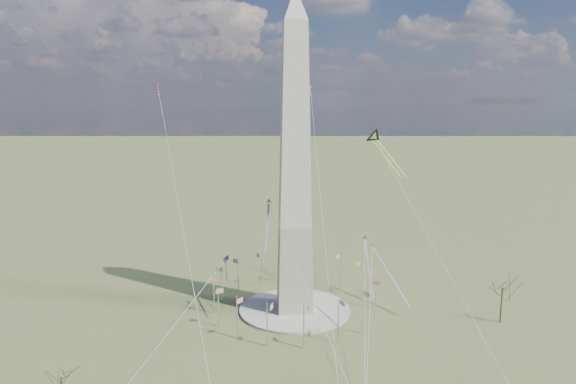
{
  "coord_description": "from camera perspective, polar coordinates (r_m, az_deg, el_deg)",
  "views": [
    {
      "loc": [
        -15.35,
        -157.35,
        67.47
      ],
      "look_at": [
        -2.15,
        0.0,
        39.41
      ],
      "focal_mm": 32.0,
      "sensor_mm": 36.0,
      "label": 1
    }
  ],
  "objects": [
    {
      "name": "tree_far",
      "position": [
        130.55,
        -23.92,
        -18.09
      ],
      "size": [
        6.19,
        6.19,
        10.83
      ],
      "color": "#413427",
      "rests_on": "ground"
    },
    {
      "name": "tree_near",
      "position": [
        171.95,
        22.75,
        -9.52
      ],
      "size": [
        9.69,
        9.69,
        16.95
      ],
      "color": "#413427",
      "rests_on": "ground"
    },
    {
      "name": "washington_monument",
      "position": [
        159.3,
        0.77,
        3.04
      ],
      "size": [
        15.56,
        15.56,
        100.0
      ],
      "color": "#AAA68F",
      "rests_on": "plaza"
    },
    {
      "name": "kite_small_white",
      "position": [
        209.35,
        2.49,
        11.46
      ],
      "size": [
        1.14,
        1.87,
        4.3
      ],
      "rotation": [
        0.0,
        0.0,
        2.76
      ],
      "color": "white",
      "rests_on": "ground"
    },
    {
      "name": "plaza",
      "position": [
        171.73,
        0.73,
        -12.91
      ],
      "size": [
        36.0,
        36.0,
        0.8
      ],
      "primitive_type": "cylinder",
      "color": "#A29A94",
      "rests_on": "ground"
    },
    {
      "name": "kite_small_red",
      "position": [
        196.43,
        -14.31,
        11.39
      ],
      "size": [
        1.4,
        2.01,
        4.2
      ],
      "rotation": [
        0.0,
        0.0,
        2.4
      ],
      "color": "red",
      "rests_on": "ground"
    },
    {
      "name": "kite_delta_black",
      "position": [
        179.42,
        9.73,
        5.81
      ],
      "size": [
        11.3,
        18.54,
        15.27
      ],
      "rotation": [
        0.0,
        0.0,
        3.54
      ],
      "color": "black",
      "rests_on": "ground"
    },
    {
      "name": "kite_streamer_left",
      "position": [
        159.79,
        8.85,
        -7.42
      ],
      "size": [
        3.11,
        20.79,
        14.27
      ],
      "rotation": [
        0.0,
        0.0,
        3.05
      ],
      "color": "#FF2F28",
      "rests_on": "ground"
    },
    {
      "name": "ground",
      "position": [
        171.89,
        0.73,
        -13.03
      ],
      "size": [
        2000.0,
        2000.0,
        0.0
      ],
      "primitive_type": "plane",
      "color": "brown",
      "rests_on": "ground"
    },
    {
      "name": "kite_diamond_purple",
      "position": [
        166.19,
        -6.89,
        -7.71
      ],
      "size": [
        2.09,
        2.91,
        8.83
      ],
      "rotation": [
        0.0,
        0.0,
        3.05
      ],
      "color": "navy",
      "rests_on": "ground"
    },
    {
      "name": "flagpole_ring",
      "position": [
        169.17,
        0.74,
        -10.77
      ],
      "size": [
        54.4,
        54.4,
        13.0
      ],
      "color": "silver",
      "rests_on": "ground"
    },
    {
      "name": "kite_streamer_mid",
      "position": [
        157.92,
        -2.28,
        -3.08
      ],
      "size": [
        3.12,
        18.45,
        12.67
      ],
      "rotation": [
        0.0,
        0.0,
        3.03
      ],
      "color": "#FF2F28",
      "rests_on": "ground"
    },
    {
      "name": "kite_streamer_right",
      "position": [
        177.55,
        10.69,
        -8.02
      ],
      "size": [
        8.65,
        21.87,
        15.58
      ],
      "rotation": [
        0.0,
        0.0,
        3.47
      ],
      "color": "#FF2F28",
      "rests_on": "ground"
    }
  ]
}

